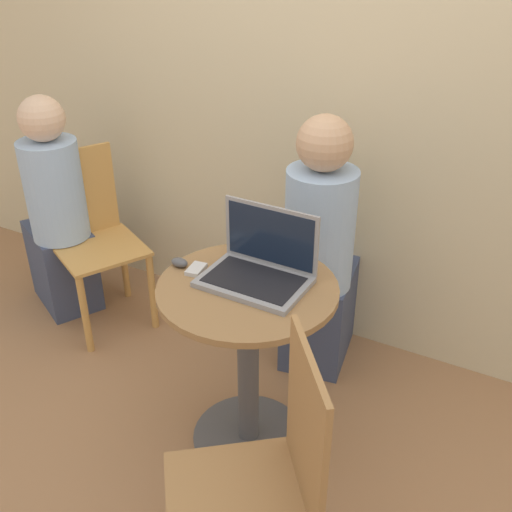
% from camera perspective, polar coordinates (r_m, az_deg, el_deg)
% --- Properties ---
extents(ground_plane, '(12.00, 12.00, 0.00)m').
position_cam_1_polar(ground_plane, '(2.61, -0.69, -16.87)').
color(ground_plane, '#9E704C').
extents(back_wall, '(7.00, 0.05, 2.60)m').
position_cam_1_polar(back_wall, '(2.68, 8.89, 16.60)').
color(back_wall, beige).
rests_on(back_wall, ground_plane).
extents(round_table, '(0.65, 0.65, 0.75)m').
position_cam_1_polar(round_table, '(2.27, -0.77, -8.35)').
color(round_table, '#4C4C51').
rests_on(round_table, ground_plane).
extents(laptop, '(0.38, 0.26, 0.26)m').
position_cam_1_polar(laptop, '(2.14, 0.34, -1.00)').
color(laptop, gray).
rests_on(laptop, round_table).
extents(cell_phone, '(0.06, 0.09, 0.02)m').
position_cam_1_polar(cell_phone, '(2.22, -5.67, -1.22)').
color(cell_phone, silver).
rests_on(cell_phone, round_table).
extents(computer_mouse, '(0.07, 0.04, 0.03)m').
position_cam_1_polar(computer_mouse, '(2.25, -7.35, -0.65)').
color(computer_mouse, '#4C4C51').
rests_on(computer_mouse, round_table).
extents(chair_empty, '(0.56, 0.56, 0.94)m').
position_cam_1_polar(chair_empty, '(1.81, 0.61, -21.26)').
color(chair_empty, '#9E7042').
rests_on(chair_empty, ground_plane).
extents(person_seated, '(0.35, 0.49, 1.23)m').
position_cam_1_polar(person_seated, '(2.70, 6.12, -0.78)').
color(person_seated, '#3D4766').
rests_on(person_seated, ground_plane).
extents(chair_background, '(0.54, 0.54, 0.91)m').
position_cam_1_polar(chair_background, '(3.14, -15.14, 1.59)').
color(chair_background, tan).
rests_on(chair_background, ground_plane).
extents(person_background, '(0.48, 0.43, 1.18)m').
position_cam_1_polar(person_background, '(3.27, -18.36, 3.06)').
color(person_background, '#3D4766').
rests_on(person_background, ground_plane).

